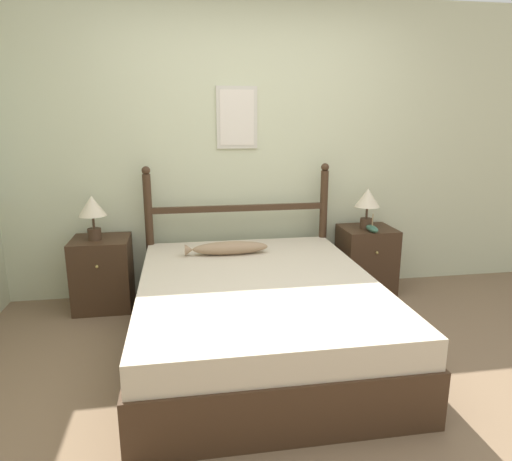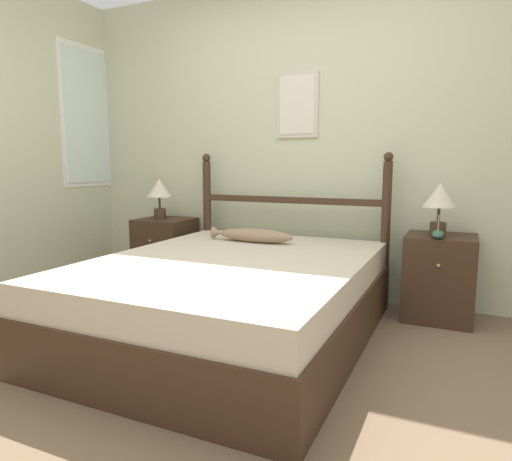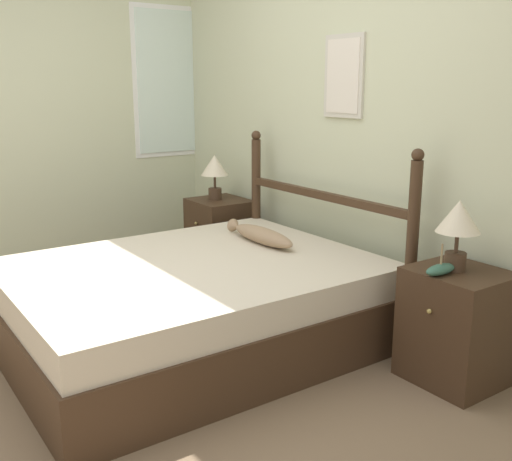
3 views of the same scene
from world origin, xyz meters
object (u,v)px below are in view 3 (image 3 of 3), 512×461
table_lamp_left (215,169)px  fish_pillow (261,235)px  bed (193,305)px  table_lamp_right (458,222)px  nightstand_left (220,235)px  nightstand_right (456,326)px  model_boat (441,269)px

table_lamp_left → fish_pillow: size_ratio=0.55×
bed → table_lamp_left: table_lamp_left is taller
table_lamp_left → fish_pillow: bearing=-15.5°
table_lamp_left → table_lamp_right: bearing=0.1°
table_lamp_right → fish_pillow: (-1.27, -0.30, -0.29)m
nightstand_left → nightstand_right: size_ratio=1.00×
table_lamp_left → table_lamp_right: size_ratio=1.00×
nightstand_right → table_lamp_right: size_ratio=1.66×
bed → nightstand_left: 1.47m
nightstand_right → table_lamp_left: (-2.35, -0.02, 0.55)m
table_lamp_left → model_boat: 2.34m
nightstand_left → table_lamp_right: size_ratio=1.66×
bed → table_lamp_left: (-1.19, 0.88, 0.60)m
table_lamp_left → model_boat: bearing=-2.8°
bed → model_boat: (1.14, 0.77, 0.37)m
nightstand_right → fish_pillow: 1.36m
nightstand_left → fish_pillow: fish_pillow is taller
nightstand_left → table_lamp_left: table_lamp_left is taller
table_lamp_left → model_boat: table_lamp_left is taller
bed → fish_pillow: fish_pillow is taller
model_boat → nightstand_left: bearing=176.6°
bed → fish_pillow: size_ratio=3.13×
table_lamp_right → fish_pillow: size_ratio=0.55×
table_lamp_left → table_lamp_right: same height
bed → table_lamp_right: size_ratio=5.70×
model_boat → table_lamp_right: bearing=93.4°
bed → nightstand_left: (-1.16, 0.90, 0.05)m
table_lamp_right → nightstand_right: bearing=30.4°
nightstand_right → nightstand_left: bearing=180.0°
model_boat → fish_pillow: model_boat is taller
table_lamp_right → fish_pillow: table_lamp_right is taller
model_boat → bed: bearing=-146.0°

